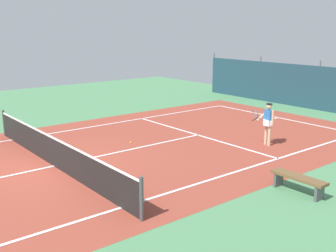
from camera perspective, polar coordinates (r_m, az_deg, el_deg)
ground_plane at (r=14.12m, az=-15.43°, el=-5.38°), size 36.00×36.00×0.00m
court_surface at (r=14.12m, az=-15.44°, el=-5.37°), size 11.02×26.60×0.01m
tennis_net at (r=13.97m, az=-15.57°, el=-3.40°), size 10.12×0.10×1.10m
back_fence at (r=24.54m, az=20.49°, el=3.79°), size 16.30×0.98×2.70m
tennis_player at (r=16.22m, az=13.67°, el=0.70°), size 0.80×0.69×1.64m
tennis_ball_near_player at (r=16.29m, az=-5.17°, el=-2.29°), size 0.07×0.07×0.07m
courtside_bench at (r=11.94m, az=17.59°, el=-7.14°), size 1.60×0.40×0.49m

